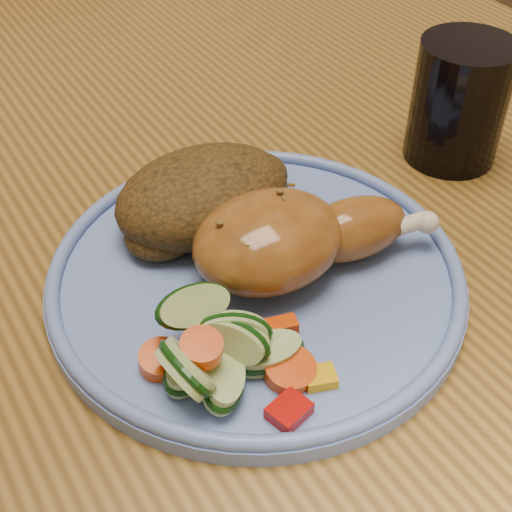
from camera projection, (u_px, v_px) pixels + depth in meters
name	position (u px, v px, depth m)	size (l,w,h in m)	color
dining_table	(233.00, 250.00, 0.65)	(0.90, 1.40, 0.75)	brown
chair_far	(41.00, 111.00, 1.16)	(0.42, 0.42, 0.91)	#4C2D16
plate	(256.00, 279.00, 0.49)	(0.29, 0.29, 0.01)	#5E7ABE
plate_rim	(256.00, 267.00, 0.48)	(0.28, 0.28, 0.01)	#5E7ABE
chicken_leg	(290.00, 238.00, 0.47)	(0.17, 0.09, 0.06)	#90551E
rice_pilaf	(206.00, 196.00, 0.51)	(0.14, 0.10, 0.06)	#4A3212
vegetable_pile	(222.00, 351.00, 0.41)	(0.10, 0.11, 0.05)	#A50A05
drinking_glass	(459.00, 102.00, 0.58)	(0.08, 0.08, 0.10)	black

